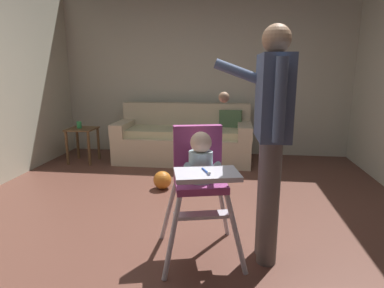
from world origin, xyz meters
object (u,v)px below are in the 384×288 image
at_px(high_chair, 200,170).
at_px(wall_clock, 276,41).
at_px(toy_ball, 162,180).
at_px(sippy_cup, 79,125).
at_px(adult_standing, 271,134).
at_px(couch, 184,139).
at_px(side_table, 83,137).

distance_m(high_chair, wall_clock, 3.42).
xyz_separation_m(toy_ball, sippy_cup, (-1.48, 0.99, 0.46)).
height_order(high_chair, adult_standing, adult_standing).
relative_size(high_chair, adult_standing, 0.59).
bearing_deg(wall_clock, high_chair, -105.29).
xyz_separation_m(adult_standing, wall_clock, (0.37, 3.10, 0.86)).
height_order(couch, toy_ball, couch).
relative_size(couch, side_table, 3.91).
xyz_separation_m(high_chair, toy_ball, (-0.58, 1.34, -0.56)).
xyz_separation_m(couch, toy_ball, (-0.07, -1.30, -0.22)).
bearing_deg(toy_ball, high_chair, -66.62).
distance_m(high_chair, toy_ball, 1.56).
distance_m(couch, side_table, 1.54).
height_order(side_table, sippy_cup, sippy_cup).
relative_size(sippy_cup, wall_clock, 0.37).
distance_m(couch, high_chair, 2.71).
distance_m(adult_standing, sippy_cup, 3.45).
distance_m(toy_ball, wall_clock, 2.84).
height_order(toy_ball, wall_clock, wall_clock).
bearing_deg(adult_standing, side_table, -45.43).
bearing_deg(side_table, couch, 11.61).
height_order(couch, high_chair, high_chair).
relative_size(side_table, wall_clock, 1.94).
xyz_separation_m(couch, high_chair, (0.51, -2.64, 0.34)).
height_order(couch, sippy_cup, couch).
bearing_deg(sippy_cup, high_chair, -48.58).
xyz_separation_m(high_chair, adult_standing, (0.48, 0.02, 0.27)).
bearing_deg(sippy_cup, couch, 11.33).
relative_size(couch, toy_ball, 9.55).
bearing_deg(sippy_cup, side_table, -0.00).
relative_size(toy_ball, wall_clock, 0.80).
xyz_separation_m(adult_standing, sippy_cup, (-2.54, 2.31, -0.37)).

